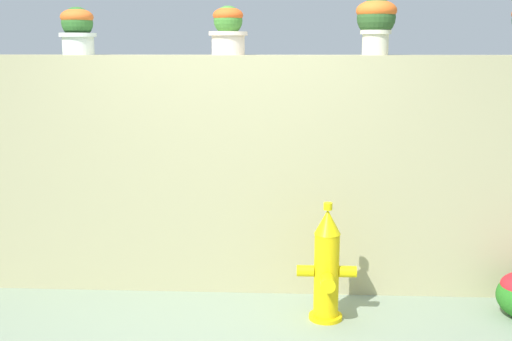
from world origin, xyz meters
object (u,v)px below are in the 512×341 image
potted_plant_1 (77,28)px  potted_plant_3 (376,20)px  fire_hydrant (327,268)px  potted_plant_2 (228,29)px

potted_plant_1 → potted_plant_3: bearing=-0.3°
potted_plant_1 → fire_hydrant: size_ratio=0.42×
potted_plant_2 → potted_plant_3: bearing=-1.7°
potted_plant_2 → fire_hydrant: size_ratio=0.43×
potted_plant_3 → potted_plant_2: bearing=178.3°
potted_plant_3 → fire_hydrant: (-0.37, -0.62, -1.75)m
potted_plant_1 → potted_plant_2: (1.17, 0.02, -0.00)m
potted_plant_1 → potted_plant_3: 2.29m
potted_plant_2 → potted_plant_3: (1.12, -0.03, 0.06)m
fire_hydrant → potted_plant_2: bearing=139.0°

